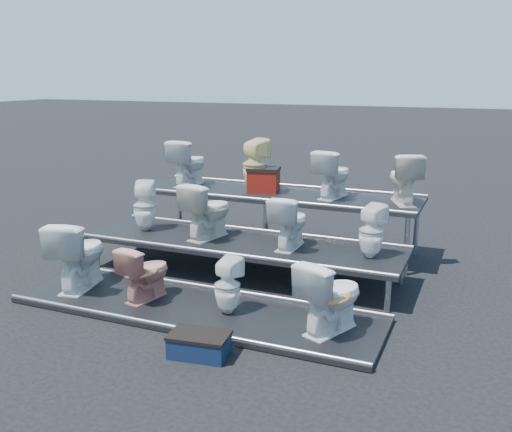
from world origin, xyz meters
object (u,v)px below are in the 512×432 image
at_px(toilet_3, 331,295).
at_px(toilet_10, 333,174).
at_px(toilet_0, 79,254).
at_px(toilet_2, 228,286).
at_px(toilet_5, 207,210).
at_px(toilet_8, 188,163).
at_px(toilet_7, 371,231).
at_px(toilet_9, 255,165).
at_px(red_crate, 264,181).
at_px(toilet_11, 404,178).
at_px(toilet_6, 290,222).
at_px(step_stool, 199,346).
at_px(toilet_4, 145,206).
at_px(toilet_1, 145,272).

height_order(toilet_3, toilet_10, toilet_10).
distance_m(toilet_0, toilet_2, 1.99).
bearing_deg(toilet_2, toilet_5, -46.17).
xyz_separation_m(toilet_3, toilet_8, (-3.06, 2.60, 0.79)).
xyz_separation_m(toilet_7, toilet_8, (-3.18, 1.30, 0.44)).
height_order(toilet_2, toilet_9, toilet_9).
bearing_deg(red_crate, toilet_3, -66.52).
xyz_separation_m(toilet_2, toilet_5, (-0.91, 1.30, 0.47)).
bearing_deg(red_crate, toilet_5, -113.07).
relative_size(toilet_3, toilet_10, 1.10).
relative_size(toilet_8, toilet_10, 1.06).
bearing_deg(red_crate, toilet_11, -10.74).
relative_size(toilet_3, toilet_6, 1.13).
bearing_deg(step_stool, toilet_2, 90.72).
height_order(toilet_10, red_crate, toilet_10).
bearing_deg(toilet_9, toilet_5, 104.09).
xyz_separation_m(toilet_4, toilet_7, (3.15, 0.00, -0.02)).
bearing_deg(toilet_9, red_crate, -162.31).
relative_size(toilet_9, toilet_10, 1.15).
bearing_deg(toilet_3, toilet_5, -8.74).
bearing_deg(toilet_4, toilet_0, 62.02).
distance_m(toilet_9, toilet_10, 1.21).
height_order(toilet_8, toilet_10, toilet_8).
xyz_separation_m(toilet_7, red_crate, (-1.90, 1.29, 0.24)).
bearing_deg(step_stool, toilet_0, 149.94).
xyz_separation_m(toilet_2, toilet_9, (-0.78, 2.60, 0.89)).
relative_size(toilet_2, red_crate, 1.41).
distance_m(toilet_2, toilet_8, 3.34).
bearing_deg(toilet_7, toilet_10, -35.68).
bearing_deg(toilet_3, toilet_7, -71.75).
distance_m(toilet_10, toilet_11, 0.99).
distance_m(toilet_8, toilet_9, 1.13).
bearing_deg(red_crate, toilet_0, -128.44).
bearing_deg(step_stool, toilet_5, 108.03).
height_order(toilet_2, toilet_6, toilet_6).
distance_m(toilet_6, toilet_7, 1.02).
relative_size(toilet_4, toilet_7, 1.07).
height_order(toilet_4, red_crate, red_crate).
distance_m(toilet_5, red_crate, 1.34).
relative_size(toilet_7, toilet_10, 0.94).
height_order(toilet_7, step_stool, toilet_7).
relative_size(toilet_1, toilet_8, 0.88).
height_order(toilet_2, step_stool, toilet_2).
distance_m(toilet_5, toilet_8, 1.69).
bearing_deg(toilet_5, toilet_11, -137.99).
bearing_deg(toilet_2, toilet_4, -25.69).
distance_m(toilet_4, toilet_8, 1.37).
distance_m(toilet_1, red_crate, 2.70).
bearing_deg(toilet_9, toilet_0, 85.00).
bearing_deg(toilet_8, toilet_4, 93.90).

